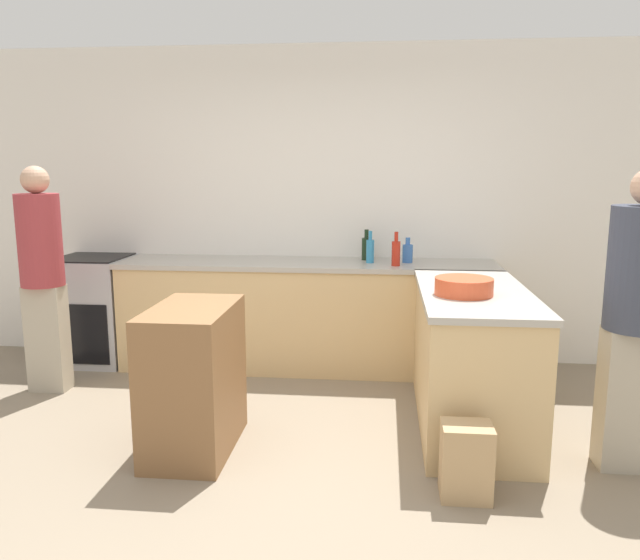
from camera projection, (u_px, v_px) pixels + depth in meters
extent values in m
plane|color=gray|center=(263.00, 481.00, 3.40)|extent=(14.00, 14.00, 0.00)
cube|color=white|center=(312.00, 206.00, 5.44)|extent=(8.00, 0.06, 2.70)
cube|color=#D6B27A|center=(307.00, 317.00, 5.26)|extent=(3.09, 0.63, 0.87)
cube|color=#ADA89E|center=(307.00, 264.00, 5.18)|extent=(3.12, 0.66, 0.04)
cube|color=#D6B27A|center=(471.00, 361.00, 4.08)|extent=(0.66, 1.54, 0.87)
cube|color=#ADA89E|center=(474.00, 293.00, 4.00)|extent=(0.69, 1.57, 0.04)
cube|color=#ADADB2|center=(95.00, 310.00, 5.45)|extent=(0.62, 0.63, 0.91)
cube|color=black|center=(78.00, 334.00, 5.16)|extent=(0.52, 0.01, 0.51)
cube|color=black|center=(91.00, 258.00, 5.37)|extent=(0.57, 0.58, 0.01)
cube|color=brown|center=(194.00, 379.00, 3.72)|extent=(0.46, 0.79, 0.88)
cylinder|color=#DB512D|center=(464.00, 286.00, 3.83)|extent=(0.36, 0.36, 0.11)
cylinder|color=black|center=(366.00, 249.00, 5.26)|extent=(0.08, 0.08, 0.19)
cylinder|color=black|center=(367.00, 234.00, 5.23)|extent=(0.03, 0.03, 0.07)
cylinder|color=red|center=(396.00, 254.00, 4.94)|extent=(0.07, 0.07, 0.20)
cylinder|color=red|center=(396.00, 237.00, 4.91)|extent=(0.03, 0.03, 0.08)
cylinder|color=#338CBF|center=(370.00, 251.00, 5.10)|extent=(0.06, 0.06, 0.19)
cylinder|color=#338CBF|center=(370.00, 235.00, 5.07)|extent=(0.03, 0.03, 0.07)
cylinder|color=#386BB7|center=(408.00, 254.00, 5.12)|extent=(0.08, 0.08, 0.15)
cylinder|color=#386BB7|center=(408.00, 241.00, 5.10)|extent=(0.04, 0.04, 0.06)
cube|color=#ADA38E|center=(48.00, 338.00, 4.72)|extent=(0.28, 0.17, 0.81)
cylinder|color=#993338|center=(40.00, 240.00, 4.59)|extent=(0.31, 0.31, 0.68)
sphere|color=tan|center=(35.00, 180.00, 4.51)|extent=(0.20, 0.20, 0.20)
cube|color=#ADA38E|center=(631.00, 399.00, 3.49)|extent=(0.33, 0.20, 0.81)
cube|color=tan|center=(466.00, 461.00, 3.20)|extent=(0.26, 0.21, 0.39)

